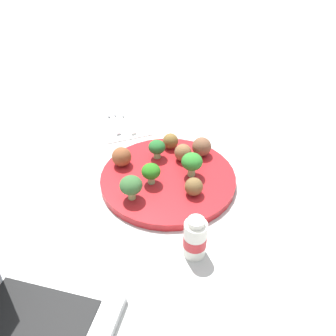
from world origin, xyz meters
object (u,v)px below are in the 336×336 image
(broccoli_floret_back_left, at_px, (155,148))
(yogurt_bottle, at_px, (195,238))
(plate, at_px, (168,179))
(meatball_front_right, at_px, (194,187))
(broccoli_floret_front_left, at_px, (151,172))
(knife, at_px, (127,118))
(meatball_center, at_px, (122,157))
(meatball_back_right, at_px, (202,147))
(meatball_back_left, at_px, (183,153))
(meatball_near_rim, at_px, (171,141))
(broccoli_floret_back_right, at_px, (131,186))
(fork, at_px, (114,120))
(napkin, at_px, (121,122))
(broccoli_floret_center, at_px, (192,162))

(broccoli_floret_back_left, height_order, yogurt_bottle, yogurt_bottle)
(plate, xyz_separation_m, meatball_front_right, (-0.07, -0.03, 0.03))
(broccoli_floret_front_left, relative_size, knife, 0.30)
(broccoli_floret_back_left, bearing_deg, yogurt_bottle, 175.60)
(meatball_center, relative_size, meatball_back_right, 0.98)
(meatball_back_right, xyz_separation_m, meatball_back_left, (-0.00, 0.05, -0.00))
(meatball_back_right, bearing_deg, meatball_near_rim, 47.33)
(plate, relative_size, broccoli_floret_front_left, 6.31)
(broccoli_floret_back_right, height_order, knife, broccoli_floret_back_right)
(broccoli_floret_back_right, bearing_deg, yogurt_bottle, -156.90)
(broccoli_floret_back_right, height_order, fork, broccoli_floret_back_right)
(meatball_center, distance_m, napkin, 0.20)
(broccoli_floret_back_right, distance_m, broccoli_floret_center, 0.14)
(plate, bearing_deg, broccoli_floret_back_left, 3.55)
(broccoli_floret_front_left, height_order, meatball_back_left, broccoli_floret_front_left)
(broccoli_floret_front_left, bearing_deg, meatball_back_left, -60.81)
(plate, distance_m, meatball_front_right, 0.08)
(meatball_back_right, bearing_deg, meatball_center, 81.55)
(fork, bearing_deg, meatball_front_right, -167.48)
(broccoli_floret_center, bearing_deg, meatball_back_right, -40.10)
(broccoli_floret_back_left, xyz_separation_m, knife, (0.20, 0.01, -0.03))
(meatball_front_right, bearing_deg, yogurt_bottle, 157.15)
(broccoli_floret_back_right, bearing_deg, plate, -66.09)
(broccoli_floret_front_left, bearing_deg, meatball_front_right, -132.32)
(broccoli_floret_back_right, relative_size, broccoli_floret_center, 0.95)
(broccoli_floret_front_left, distance_m, napkin, 0.28)
(meatball_front_right, xyz_separation_m, meatball_near_rim, (0.16, -0.01, -0.00))
(meatball_center, xyz_separation_m, meatball_back_left, (-0.03, -0.13, -0.00))
(meatball_back_right, bearing_deg, broccoli_floret_center, 139.90)
(plate, distance_m, knife, 0.27)
(meatball_center, xyz_separation_m, meatball_near_rim, (0.02, -0.12, -0.00))
(broccoli_floret_back_right, relative_size, meatball_back_left, 1.32)
(broccoli_floret_back_right, height_order, yogurt_bottle, yogurt_bottle)
(broccoli_floret_center, xyz_separation_m, knife, (0.29, 0.06, -0.04))
(knife, bearing_deg, meatball_back_right, -154.63)
(meatball_near_rim, distance_m, meatball_back_left, 0.05)
(broccoli_floret_back_left, bearing_deg, meatball_back_left, -116.95)
(meatball_near_rim, relative_size, knife, 0.24)
(meatball_center, bearing_deg, meatball_near_rim, -78.67)
(broccoli_floret_back_right, bearing_deg, knife, -13.58)
(meatball_back_right, bearing_deg, meatball_front_right, 148.80)
(broccoli_floret_center, relative_size, knife, 0.36)
(broccoli_floret_back_left, height_order, broccoli_floret_back_right, broccoli_floret_back_right)
(broccoli_floret_center, distance_m, meatball_near_rim, 0.11)
(meatball_center, relative_size, meatball_front_right, 1.16)
(plate, relative_size, meatball_center, 6.73)
(broccoli_floret_front_left, distance_m, broccoli_floret_back_right, 0.06)
(napkin, xyz_separation_m, knife, (0.01, -0.02, 0.00))
(napkin, relative_size, knife, 1.17)
(broccoli_floret_back_left, relative_size, broccoli_floret_back_right, 0.86)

